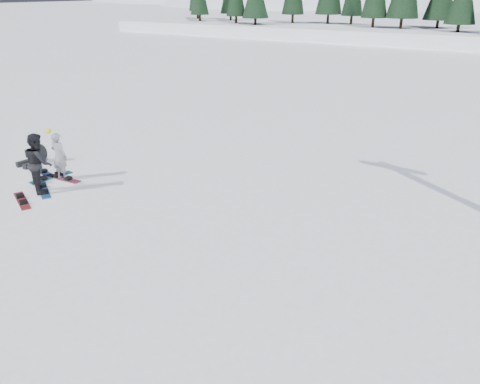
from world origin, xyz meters
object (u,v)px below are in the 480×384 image
at_px(seated_rider, 37,153).
at_px(snowboard_loose_c, 41,171).
at_px(snowboard_loose_a, 51,177).
at_px(snowboarder_woman, 59,156).
at_px(gear_bag, 32,154).
at_px(snowboard_loose_b, 22,201).
at_px(snowboarder_man, 39,163).

height_order(seated_rider, snowboard_loose_c, seated_rider).
bearing_deg(snowboard_loose_a, snowboarder_woman, -61.84).
height_order(snowboarder_woman, snowboard_loose_c, snowboarder_woman).
height_order(snowboarder_woman, gear_bag, snowboarder_woman).
distance_m(seated_rider, snowboard_loose_a, 1.94).
relative_size(snowboard_loose_c, snowboard_loose_b, 1.00).
height_order(snowboard_loose_c, snowboard_loose_b, same).
xyz_separation_m(snowboard_loose_b, snowboard_loose_a, (-0.87, 1.77, 0.00)).
xyz_separation_m(snowboarder_woman, gear_bag, (-2.86, 0.90, -0.70)).
xyz_separation_m(gear_bag, snowboard_loose_a, (2.43, -1.04, -0.14)).
bearing_deg(snowboarder_woman, snowboard_loose_a, 12.13).
distance_m(gear_bag, snowboard_loose_c, 1.75).
distance_m(snowboarder_man, gear_bag, 3.80).
relative_size(snowboarder_woman, snowboard_loose_a, 1.21).
height_order(snowboarder_man, snowboard_loose_a, snowboarder_man).
bearing_deg(snowboard_loose_a, snowboarder_man, -129.61).
relative_size(snowboard_loose_c, snowboard_loose_a, 1.00).
bearing_deg(snowboarder_man, snowboard_loose_c, -3.16).
bearing_deg(snowboard_loose_c, snowboarder_man, -20.65).
relative_size(snowboarder_woman, snowboard_loose_b, 1.21).
height_order(gear_bag, snowboard_loose_c, gear_bag).
height_order(seated_rider, snowboard_loose_a, seated_rider).
distance_m(snowboarder_woman, snowboard_loose_a, 0.94).
relative_size(snowboard_loose_b, snowboard_loose_a, 1.00).
distance_m(seated_rider, snowboard_loose_b, 3.66).
height_order(snowboard_loose_b, snowboard_loose_a, same).
distance_m(snowboard_loose_b, snowboard_loose_a, 1.97).
bearing_deg(snowboard_loose_c, snowboard_loose_b, -35.10).
relative_size(snowboarder_man, snowboard_loose_b, 1.29).
distance_m(snowboard_loose_c, snowboard_loose_b, 2.67).
distance_m(seated_rider, snowboard_loose_c, 1.07).
xyz_separation_m(gear_bag, snowboard_loose_b, (3.31, -2.81, -0.14)).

